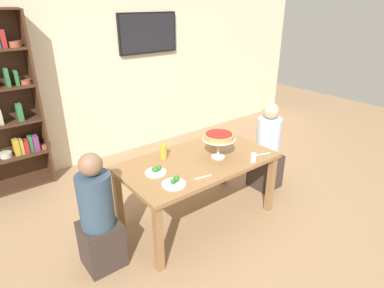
{
  "coord_description": "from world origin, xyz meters",
  "views": [
    {
      "loc": [
        -1.93,
        -2.38,
        2.29
      ],
      "look_at": [
        0.0,
        0.1,
        0.89
      ],
      "focal_mm": 30.41,
      "sensor_mm": 36.0,
      "label": 1
    }
  ],
  "objects_px": {
    "deep_dish_pizza_stand": "(219,138)",
    "salad_plate_near_diner": "(156,171)",
    "cutlery_fork_far": "(215,137)",
    "cutlery_knife_far": "(203,177)",
    "diner_head_west": "(98,220)",
    "cutlery_knife_near": "(227,134)",
    "salad_plate_far_diner": "(174,183)",
    "diner_head_east": "(267,152)",
    "cutlery_fork_near": "(264,154)",
    "television": "(148,33)",
    "dining_table": "(198,167)",
    "beer_glass_amber_tall": "(214,137)",
    "water_glass_clear_near": "(253,158)",
    "beer_glass_amber_short": "(163,152)"
  },
  "relations": [
    {
      "from": "deep_dish_pizza_stand",
      "to": "salad_plate_near_diner",
      "type": "xyz_separation_m",
      "value": [
        -0.71,
        0.12,
        -0.21
      ]
    },
    {
      "from": "cutlery_fork_far",
      "to": "cutlery_knife_far",
      "type": "relative_size",
      "value": 1.0
    },
    {
      "from": "diner_head_west",
      "to": "salad_plate_near_diner",
      "type": "relative_size",
      "value": 5.51
    },
    {
      "from": "cutlery_knife_near",
      "to": "salad_plate_far_diner",
      "type": "bearing_deg",
      "value": 41.74
    },
    {
      "from": "diner_head_east",
      "to": "salad_plate_near_diner",
      "type": "xyz_separation_m",
      "value": [
        -1.65,
        0.03,
        0.27
      ]
    },
    {
      "from": "cutlery_fork_near",
      "to": "cutlery_fork_far",
      "type": "distance_m",
      "value": 0.7
    },
    {
      "from": "salad_plate_far_diner",
      "to": "cutlery_fork_far",
      "type": "distance_m",
      "value": 1.2
    },
    {
      "from": "television",
      "to": "dining_table",
      "type": "bearing_deg",
      "value": -108.89
    },
    {
      "from": "deep_dish_pizza_stand",
      "to": "cutlery_fork_near",
      "type": "distance_m",
      "value": 0.56
    },
    {
      "from": "cutlery_fork_near",
      "to": "cutlery_knife_far",
      "type": "bearing_deg",
      "value": -166.1
    },
    {
      "from": "salad_plate_near_diner",
      "to": "beer_glass_amber_tall",
      "type": "xyz_separation_m",
      "value": [
        0.93,
        0.21,
        0.05
      ]
    },
    {
      "from": "dining_table",
      "to": "cutlery_knife_near",
      "type": "height_order",
      "value": "cutlery_knife_near"
    },
    {
      "from": "cutlery_fork_near",
      "to": "cutlery_fork_far",
      "type": "relative_size",
      "value": 1.0
    },
    {
      "from": "dining_table",
      "to": "water_glass_clear_near",
      "type": "bearing_deg",
      "value": -41.45
    },
    {
      "from": "salad_plate_near_diner",
      "to": "cutlery_fork_near",
      "type": "xyz_separation_m",
      "value": [
        1.16,
        -0.37,
        -0.02
      ]
    },
    {
      "from": "television",
      "to": "beer_glass_amber_tall",
      "type": "relative_size",
      "value": 7.15
    },
    {
      "from": "salad_plate_near_diner",
      "to": "cutlery_fork_near",
      "type": "distance_m",
      "value": 1.21
    },
    {
      "from": "cutlery_fork_far",
      "to": "television",
      "type": "bearing_deg",
      "value": -100.48
    },
    {
      "from": "deep_dish_pizza_stand",
      "to": "cutlery_knife_near",
      "type": "relative_size",
      "value": 1.93
    },
    {
      "from": "cutlery_knife_near",
      "to": "cutlery_fork_far",
      "type": "xyz_separation_m",
      "value": [
        -0.19,
        0.01,
        0.0
      ]
    },
    {
      "from": "beer_glass_amber_tall",
      "to": "water_glass_clear_near",
      "type": "relative_size",
      "value": 1.5
    },
    {
      "from": "beer_glass_amber_tall",
      "to": "deep_dish_pizza_stand",
      "type": "bearing_deg",
      "value": -124.74
    },
    {
      "from": "cutlery_knife_near",
      "to": "cutlery_fork_near",
      "type": "bearing_deg",
      "value": 98.75
    },
    {
      "from": "cutlery_fork_far",
      "to": "deep_dish_pizza_stand",
      "type": "bearing_deg",
      "value": 47.05
    },
    {
      "from": "diner_head_west",
      "to": "diner_head_east",
      "type": "height_order",
      "value": "same"
    },
    {
      "from": "beer_glass_amber_tall",
      "to": "cutlery_knife_far",
      "type": "xyz_separation_m",
      "value": [
        -0.63,
        -0.56,
        -0.07
      ]
    },
    {
      "from": "television",
      "to": "cutlery_knife_far",
      "type": "xyz_separation_m",
      "value": [
        -0.91,
        -2.42,
        -1.08
      ]
    },
    {
      "from": "salad_plate_far_diner",
      "to": "water_glass_clear_near",
      "type": "bearing_deg",
      "value": -8.08
    },
    {
      "from": "cutlery_knife_far",
      "to": "salad_plate_far_diner",
      "type": "bearing_deg",
      "value": -179.02
    },
    {
      "from": "television",
      "to": "beer_glass_amber_tall",
      "type": "xyz_separation_m",
      "value": [
        -0.28,
        -1.86,
        -1.02
      ]
    },
    {
      "from": "beer_glass_amber_short",
      "to": "water_glass_clear_near",
      "type": "xyz_separation_m",
      "value": [
        0.7,
        -0.64,
        -0.03
      ]
    },
    {
      "from": "salad_plate_far_diner",
      "to": "beer_glass_amber_short",
      "type": "bearing_deg",
      "value": 66.68
    },
    {
      "from": "salad_plate_near_diner",
      "to": "cutlery_fork_far",
      "type": "relative_size",
      "value": 1.16
    },
    {
      "from": "water_glass_clear_near",
      "to": "dining_table",
      "type": "bearing_deg",
      "value": 138.55
    },
    {
      "from": "diner_head_west",
      "to": "cutlery_fork_far",
      "type": "bearing_deg",
      "value": 11.9
    },
    {
      "from": "diner_head_east",
      "to": "cutlery_fork_near",
      "type": "xyz_separation_m",
      "value": [
        -0.49,
        -0.34,
        0.25
      ]
    },
    {
      "from": "cutlery_knife_near",
      "to": "dining_table",
      "type": "bearing_deg",
      "value": 40.55
    },
    {
      "from": "cutlery_knife_near",
      "to": "cutlery_fork_far",
      "type": "distance_m",
      "value": 0.19
    },
    {
      "from": "salad_plate_near_diner",
      "to": "cutlery_fork_near",
      "type": "relative_size",
      "value": 1.16
    },
    {
      "from": "salad_plate_near_diner",
      "to": "cutlery_fork_near",
      "type": "height_order",
      "value": "salad_plate_near_diner"
    },
    {
      "from": "beer_glass_amber_tall",
      "to": "water_glass_clear_near",
      "type": "distance_m",
      "value": 0.63
    },
    {
      "from": "diner_head_east",
      "to": "cutlery_fork_near",
      "type": "relative_size",
      "value": 6.39
    },
    {
      "from": "salad_plate_near_diner",
      "to": "cutlery_fork_far",
      "type": "height_order",
      "value": "salad_plate_near_diner"
    },
    {
      "from": "diner_head_west",
      "to": "salad_plate_far_diner",
      "type": "distance_m",
      "value": 0.75
    },
    {
      "from": "diner_head_west",
      "to": "salad_plate_far_diner",
      "type": "height_order",
      "value": "diner_head_west"
    },
    {
      "from": "television",
      "to": "beer_glass_amber_short",
      "type": "relative_size",
      "value": 6.18
    },
    {
      "from": "diner_head_west",
      "to": "diner_head_east",
      "type": "relative_size",
      "value": 1.0
    },
    {
      "from": "dining_table",
      "to": "cutlery_knife_far",
      "type": "height_order",
      "value": "cutlery_knife_far"
    },
    {
      "from": "diner_head_east",
      "to": "cutlery_fork_far",
      "type": "relative_size",
      "value": 6.39
    },
    {
      "from": "beer_glass_amber_tall",
      "to": "cutlery_fork_near",
      "type": "xyz_separation_m",
      "value": [
        0.22,
        -0.58,
        -0.07
      ]
    }
  ]
}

